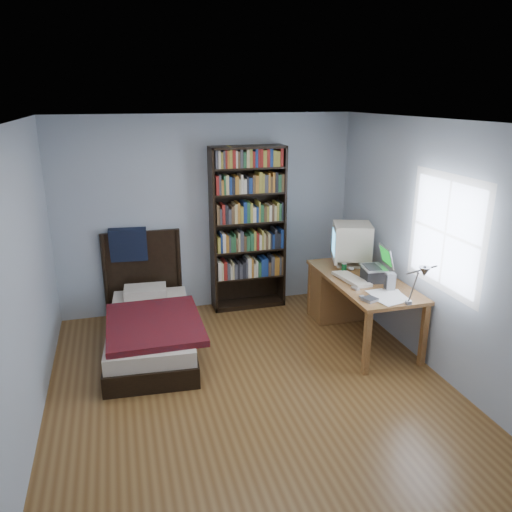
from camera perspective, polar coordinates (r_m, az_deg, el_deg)
The scene contains 14 objects.
room at distance 4.46m, azimuth -0.25°, elevation -1.10°, with size 4.20×4.24×2.50m.
desk at distance 6.25m, azimuth 10.11°, elevation -3.88°, with size 0.75×1.61×0.73m.
crt_monitor at distance 6.10m, azimuth 10.73°, elevation 1.62°, with size 0.59×0.54×0.53m.
laptop at distance 5.71m, azimuth 13.41°, elevation -1.70°, with size 0.35×0.35×0.39m.
desk_lamp at distance 4.74m, azimuth 18.47°, elevation -2.09°, with size 0.21×0.45×0.54m.
keyboard at distance 5.68m, azimuth 10.87°, elevation -2.60°, with size 0.20×0.51×0.04m, color beige.
speaker at distance 5.48m, azimuth 15.06°, elevation -2.82°, with size 0.09×0.09×0.19m, color gray.
soda_can at distance 5.90m, azimuth 10.03°, elevation -1.39°, with size 0.06×0.06×0.11m, color #083D13.
mouse at distance 6.02m, azimuth 10.76°, elevation -1.38°, with size 0.07×0.12×0.04m, color silver.
phone_silver at distance 5.44m, azimuth 11.27°, elevation -3.65°, with size 0.05×0.10×0.02m, color #BCBBC0.
phone_grey at distance 5.21m, azimuth 12.15°, elevation -4.67°, with size 0.05×0.09×0.02m, color gray.
external_drive at distance 5.17m, azimuth 12.87°, elevation -4.86°, with size 0.13×0.13×0.03m, color gray.
bookshelf at distance 6.43m, azimuth -0.92°, elevation 3.09°, with size 0.95×0.30×2.12m.
bed at distance 5.76m, azimuth -12.04°, elevation -7.62°, with size 1.05×2.03×1.16m.
Camera 1 is at (-1.10, -4.07, 2.71)m, focal length 35.00 mm.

